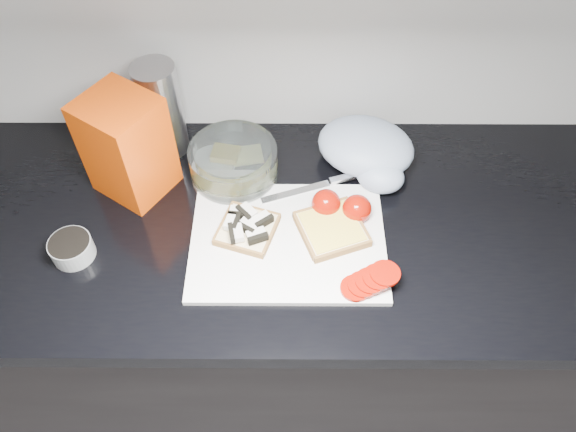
# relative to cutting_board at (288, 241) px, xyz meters

# --- Properties ---
(base_cabinet) EXTENTS (3.50, 0.60, 0.86)m
(base_cabinet) POSITION_rel_cutting_board_xyz_m (-0.08, 0.06, -0.48)
(base_cabinet) COLOR black
(base_cabinet) RESTS_ON ground
(countertop) EXTENTS (3.50, 0.64, 0.04)m
(countertop) POSITION_rel_cutting_board_xyz_m (-0.08, 0.06, -0.03)
(countertop) COLOR black
(countertop) RESTS_ON base_cabinet
(cutting_board) EXTENTS (0.40, 0.30, 0.01)m
(cutting_board) POSITION_rel_cutting_board_xyz_m (0.00, 0.00, 0.00)
(cutting_board) COLOR white
(cutting_board) RESTS_ON countertop
(bread_left) EXTENTS (0.15, 0.15, 0.04)m
(bread_left) POSITION_rel_cutting_board_xyz_m (-0.09, 0.02, 0.02)
(bread_left) COLOR #F7E5AE
(bread_left) RESTS_ON cutting_board
(bread_right) EXTENTS (0.17, 0.17, 0.02)m
(bread_right) POSITION_rel_cutting_board_xyz_m (0.09, 0.02, 0.01)
(bread_right) COLOR #F7E5AE
(bread_right) RESTS_ON cutting_board
(tomato_slices) EXTENTS (0.13, 0.10, 0.03)m
(tomato_slices) POSITION_rel_cutting_board_xyz_m (0.16, -0.11, 0.02)
(tomato_slices) COLOR #950E03
(tomato_slices) RESTS_ON cutting_board
(knife) EXTENTS (0.23, 0.09, 0.01)m
(knife) POSITION_rel_cutting_board_xyz_m (0.08, 0.15, 0.01)
(knife) COLOR silver
(knife) RESTS_ON cutting_board
(seed_tub) EXTENTS (0.09, 0.09, 0.04)m
(seed_tub) POSITION_rel_cutting_board_xyz_m (-0.44, -0.03, 0.02)
(seed_tub) COLOR gray
(seed_tub) RESTS_ON countertop
(tub_lid) EXTENTS (0.11, 0.11, 0.01)m
(tub_lid) POSITION_rel_cutting_board_xyz_m (-0.16, 0.18, -0.00)
(tub_lid) COLOR white
(tub_lid) RESTS_ON countertop
(glass_bowl) EXTENTS (0.20, 0.20, 0.08)m
(glass_bowl) POSITION_rel_cutting_board_xyz_m (-0.12, 0.19, 0.03)
(glass_bowl) COLOR silver
(glass_bowl) RESTS_ON countertop
(bread_bag) EXTENTS (0.20, 0.20, 0.23)m
(bread_bag) POSITION_rel_cutting_board_xyz_m (-0.34, 0.16, 0.11)
(bread_bag) COLOR #E84103
(bread_bag) RESTS_ON countertop
(steel_canister) EXTENTS (0.10, 0.10, 0.23)m
(steel_canister) POSITION_rel_cutting_board_xyz_m (-0.28, 0.28, 0.11)
(steel_canister) COLOR #A6A6AB
(steel_canister) RESTS_ON countertop
(grocery_bag) EXTENTS (0.27, 0.26, 0.10)m
(grocery_bag) POSITION_rel_cutting_board_xyz_m (0.18, 0.22, 0.04)
(grocery_bag) COLOR #94A1B6
(grocery_bag) RESTS_ON countertop
(whole_tomatoes) EXTENTS (0.13, 0.08, 0.06)m
(whole_tomatoes) POSITION_rel_cutting_board_xyz_m (0.11, 0.07, 0.03)
(whole_tomatoes) COLOR #950E03
(whole_tomatoes) RESTS_ON countertop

